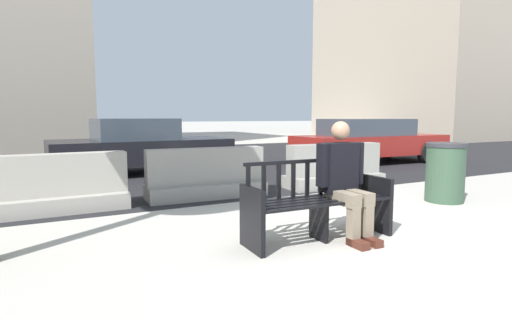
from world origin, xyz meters
The scene contains 10 objects.
ground_plane centered at (0.00, 0.00, 0.00)m, with size 200.00×200.00×0.00m, color #ADA89E.
street_asphalt centered at (0.00, 8.70, 0.00)m, with size 120.00×12.00×0.01m, color black.
street_bench centered at (-0.66, 0.51, 0.40)m, with size 1.70×0.57×0.88m.
seated_person centered at (-0.36, 0.44, 0.69)m, with size 0.58×0.73×1.31m.
jersey_barrier_centre centered at (-0.93, 3.29, 0.34)m, with size 2.03×0.78×0.84m.
jersey_barrier_left centered at (-3.24, 3.29, 0.34)m, with size 2.01×0.72×0.84m.
jersey_barrier_right centered at (1.66, 3.11, 0.34)m, with size 2.03×0.77×0.84m.
car_sedan_mid centered at (5.11, 5.81, 0.67)m, with size 4.69×1.91×1.30m.
car_sedan_far centered at (-1.31, 6.81, 0.65)m, with size 4.21×2.15×1.32m.
trash_bin centered at (2.35, 1.18, 0.48)m, with size 0.62×0.62×0.95m.
Camera 1 is at (-3.28, -3.03, 1.37)m, focal length 28.00 mm.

